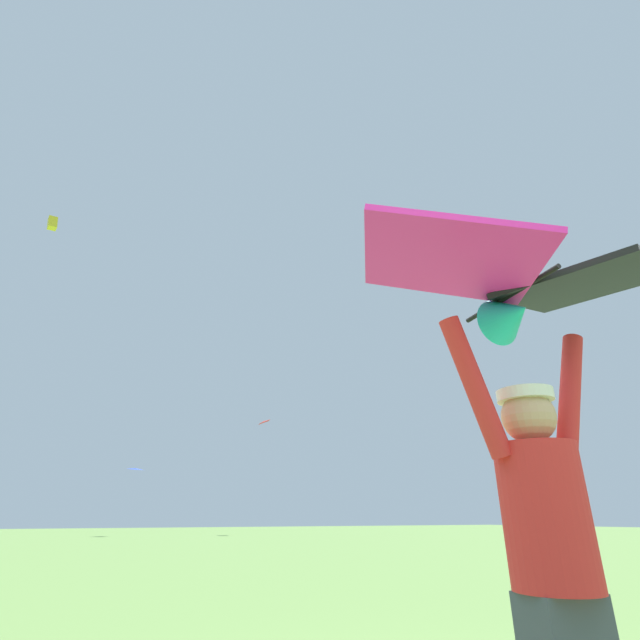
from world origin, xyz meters
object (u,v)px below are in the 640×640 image
held_stunt_kite (517,285)px  distant_kite_blue_high_right (135,469)px  kite_flyer_person (552,558)px  distant_kite_yellow_mid_right (52,223)px  distant_kite_red_low_right (264,422)px

held_stunt_kite → distant_kite_blue_high_right: bearing=86.2°
kite_flyer_person → distant_kite_yellow_mid_right: distant_kite_yellow_mid_right is taller
distant_kite_red_low_right → distant_kite_blue_high_right: (-8.65, 0.92, -3.73)m
held_stunt_kite → kite_flyer_person: bearing=82.4°
distant_kite_yellow_mid_right → kite_flyer_person: bearing=-79.4°
distant_kite_blue_high_right → kite_flyer_person: bearing=-93.8°
kite_flyer_person → distant_kite_red_low_right: 35.19m
kite_flyer_person → distant_kite_blue_high_right: bearing=86.2°
distant_kite_yellow_mid_right → distant_kite_red_low_right: (16.34, 3.61, -10.71)m
distant_kite_yellow_mid_right → distant_kite_red_low_right: size_ratio=0.74×
kite_flyer_person → distant_kite_yellow_mid_right: 34.48m
held_stunt_kite → distant_kite_red_low_right: (10.88, 32.82, 5.72)m
held_stunt_kite → distant_kite_red_low_right: 35.05m
held_stunt_kite → distant_kite_yellow_mid_right: (-5.47, 29.21, 16.42)m
distant_kite_blue_high_right → held_stunt_kite: bearing=-93.8°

